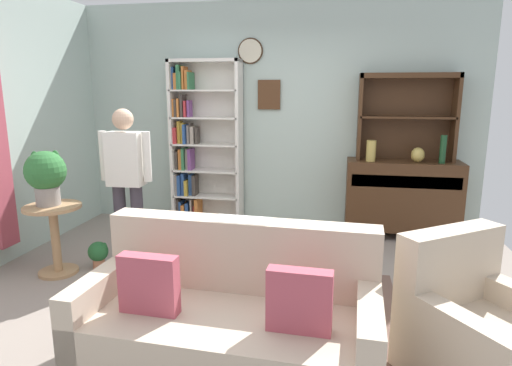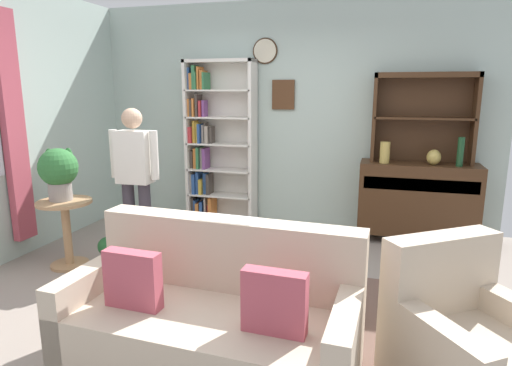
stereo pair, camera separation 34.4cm
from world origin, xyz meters
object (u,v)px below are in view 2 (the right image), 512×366
at_px(coffee_table, 283,271).
at_px(potted_plant_small, 108,248).
at_px(couch_floral, 213,321).
at_px(person_reading, 135,174).
at_px(bookshelf, 215,146).
at_px(bottle_wine, 460,152).
at_px(sideboard, 417,199).
at_px(potted_plant_large, 59,170).
at_px(book_stack, 298,257).
at_px(armchair_floral, 467,346).
at_px(sideboard_hutch, 424,105).
at_px(vase_tall, 385,152).
at_px(vase_round, 434,157).
at_px(plant_stand, 66,226).

bearing_deg(coffee_table, potted_plant_small, 165.16).
distance_m(couch_floral, person_reading, 2.09).
height_order(bookshelf, bottle_wine, bookshelf).
relative_size(sideboard, potted_plant_large, 2.54).
xyz_separation_m(bottle_wine, book_stack, (-1.40, -1.92, -0.62)).
bearing_deg(armchair_floral, person_reading, 156.17).
height_order(potted_plant_large, person_reading, person_reading).
xyz_separation_m(bookshelf, person_reading, (-0.28, -1.48, -0.11)).
bearing_deg(sideboard_hutch, book_stack, -115.49).
height_order(bottle_wine, person_reading, person_reading).
bearing_deg(potted_plant_large, sideboard, 26.58).
bearing_deg(sideboard, coffee_table, -118.41).
height_order(bottle_wine, potted_plant_large, bottle_wine).
bearing_deg(book_stack, sideboard_hutch, 64.51).
xyz_separation_m(vase_tall, potted_plant_large, (-3.03, -1.63, -0.07)).
xyz_separation_m(vase_tall, armchair_floral, (0.49, -2.59, -0.75)).
relative_size(bottle_wine, couch_floral, 0.17).
bearing_deg(couch_floral, potted_plant_large, 150.87).
bearing_deg(book_stack, vase_round, 59.59).
height_order(sideboard_hutch, plant_stand, sideboard_hutch).
relative_size(sideboard_hutch, armchair_floral, 1.03).
bearing_deg(vase_round, coffee_table, -121.97).
bearing_deg(couch_floral, potted_plant_small, 142.04).
height_order(sideboard, potted_plant_large, potted_plant_large).
bearing_deg(sideboard_hutch, potted_plant_small, -151.48).
bearing_deg(potted_plant_large, vase_tall, 28.29).
bearing_deg(sideboard, vase_round, -27.17).
height_order(potted_plant_large, potted_plant_small, potted_plant_large).
distance_m(couch_floral, book_stack, 0.93).
distance_m(potted_plant_small, coffee_table, 2.01).
relative_size(plant_stand, potted_plant_large, 1.32).
bearing_deg(sideboard, sideboard_hutch, 90.00).
xyz_separation_m(bookshelf, sideboard_hutch, (2.50, 0.03, 0.54)).
distance_m(sideboard_hutch, coffee_table, 2.72).
height_order(vase_tall, coffee_table, vase_tall).
bearing_deg(person_reading, couch_floral, -46.14).
xyz_separation_m(potted_plant_small, person_reading, (0.27, 0.15, 0.75)).
xyz_separation_m(bookshelf, vase_round, (2.63, -0.15, -0.01)).
bearing_deg(coffee_table, sideboard_hutch, 62.81).
bearing_deg(vase_tall, sideboard, 11.63).
distance_m(vase_tall, armchair_floral, 2.74).
bearing_deg(vase_round, sideboard, 152.83).
height_order(couch_floral, armchair_floral, couch_floral).
bearing_deg(potted_plant_small, couch_floral, -37.96).
bearing_deg(couch_floral, bookshelf, 110.82).
bearing_deg(bookshelf, vase_tall, -4.41).
relative_size(plant_stand, person_reading, 0.43).
height_order(bookshelf, sideboard_hutch, bookshelf).
distance_m(sideboard, vase_round, 0.52).
relative_size(sideboard_hutch, person_reading, 0.71).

